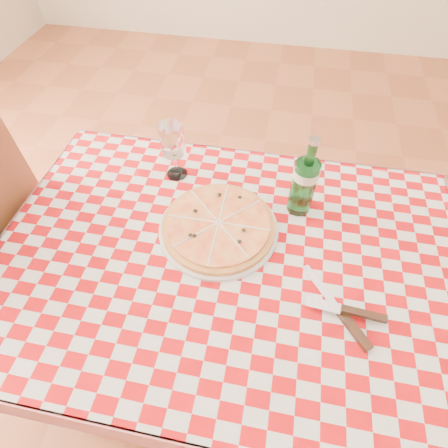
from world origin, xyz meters
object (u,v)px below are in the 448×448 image
object	(u,v)px
water_bottle	(305,177)
wine_glass	(174,152)
pizza_plate	(219,225)
dining_table	(227,274)

from	to	relation	value
water_bottle	wine_glass	world-z (taller)	water_bottle
pizza_plate	wine_glass	size ratio (longest dim) A/B	1.80
water_bottle	dining_table	bearing A→B (deg)	-130.51
pizza_plate	water_bottle	xyz separation A→B (m)	(0.22, 0.13, 0.11)
dining_table	water_bottle	distance (m)	0.36
dining_table	wine_glass	xyz separation A→B (m)	(-0.22, 0.29, 0.19)
wine_glass	pizza_plate	bearing A→B (deg)	-48.28
dining_table	pizza_plate	distance (m)	0.15
pizza_plate	water_bottle	bearing A→B (deg)	30.46
pizza_plate	wine_glass	bearing A→B (deg)	131.72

